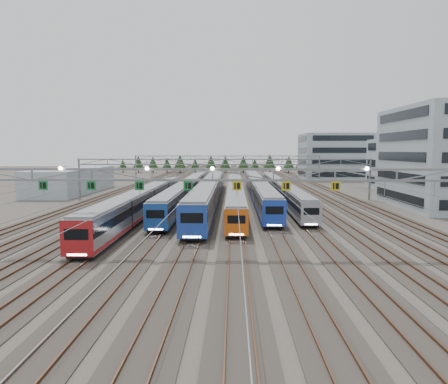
{
  "coord_description": "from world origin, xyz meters",
  "views": [
    {
      "loc": [
        1.91,
        -36.57,
        9.56
      ],
      "look_at": [
        0.56,
        21.04,
        3.5
      ],
      "focal_mm": 32.0,
      "sensor_mm": 36.0,
      "label": 1
    }
  ],
  "objects_px": {
    "train_b": "(189,188)",
    "gantry_near": "(212,177)",
    "train_e": "(258,188)",
    "gantry_far": "(227,161)",
    "train_d": "(235,193)",
    "depot_bldg_north": "(335,156)",
    "train_f": "(281,189)",
    "west_shed": "(73,180)",
    "train_a": "(145,200)",
    "train_c": "(211,190)",
    "depot_bldg_mid": "(406,165)",
    "gantry_mid": "(223,167)"
  },
  "relations": [
    {
      "from": "depot_bldg_north",
      "to": "west_shed",
      "type": "height_order",
      "value": "depot_bldg_north"
    },
    {
      "from": "train_f",
      "to": "gantry_near",
      "type": "distance_m",
      "value": 43.92
    },
    {
      "from": "gantry_mid",
      "to": "train_b",
      "type": "bearing_deg",
      "value": 168.72
    },
    {
      "from": "train_c",
      "to": "train_f",
      "type": "distance_m",
      "value": 14.52
    },
    {
      "from": "train_d",
      "to": "depot_bldg_mid",
      "type": "relative_size",
      "value": 3.72
    },
    {
      "from": "train_f",
      "to": "gantry_mid",
      "type": "height_order",
      "value": "gantry_mid"
    },
    {
      "from": "gantry_near",
      "to": "train_b",
      "type": "bearing_deg",
      "value": 99.18
    },
    {
      "from": "train_b",
      "to": "depot_bldg_mid",
      "type": "height_order",
      "value": "depot_bldg_mid"
    },
    {
      "from": "depot_bldg_north",
      "to": "train_b",
      "type": "bearing_deg",
      "value": -127.35
    },
    {
      "from": "train_b",
      "to": "gantry_far",
      "type": "relative_size",
      "value": 1.22
    },
    {
      "from": "depot_bldg_north",
      "to": "west_shed",
      "type": "xyz_separation_m",
      "value": [
        -70.39,
        -43.89,
        -4.75
      ]
    },
    {
      "from": "gantry_far",
      "to": "depot_bldg_mid",
      "type": "bearing_deg",
      "value": -29.12
    },
    {
      "from": "train_b",
      "to": "train_c",
      "type": "xyz_separation_m",
      "value": [
        4.5,
        -4.67,
        0.24
      ]
    },
    {
      "from": "train_f",
      "to": "west_shed",
      "type": "height_order",
      "value": "west_shed"
    },
    {
      "from": "train_c",
      "to": "depot_bldg_north",
      "type": "relative_size",
      "value": 3.08
    },
    {
      "from": "train_b",
      "to": "gantry_far",
      "type": "distance_m",
      "value": 44.38
    },
    {
      "from": "train_d",
      "to": "depot_bldg_north",
      "type": "distance_m",
      "value": 71.29
    },
    {
      "from": "train_b",
      "to": "gantry_near",
      "type": "xyz_separation_m",
      "value": [
        6.7,
        -41.46,
        5.03
      ]
    },
    {
      "from": "train_c",
      "to": "train_f",
      "type": "xyz_separation_m",
      "value": [
        13.5,
        5.33,
        -0.39
      ]
    },
    {
      "from": "train_b",
      "to": "gantry_near",
      "type": "distance_m",
      "value": 42.3
    },
    {
      "from": "train_b",
      "to": "train_d",
      "type": "bearing_deg",
      "value": -37.97
    },
    {
      "from": "gantry_near",
      "to": "gantry_far",
      "type": "height_order",
      "value": "gantry_near"
    },
    {
      "from": "gantry_near",
      "to": "train_e",
      "type": "bearing_deg",
      "value": 80.84
    },
    {
      "from": "train_f",
      "to": "depot_bldg_north",
      "type": "height_order",
      "value": "depot_bldg_north"
    },
    {
      "from": "train_f",
      "to": "gantry_far",
      "type": "bearing_deg",
      "value": 104.66
    },
    {
      "from": "train_c",
      "to": "train_e",
      "type": "relative_size",
      "value": 1.05
    },
    {
      "from": "gantry_mid",
      "to": "train_e",
      "type": "bearing_deg",
      "value": 16.94
    },
    {
      "from": "train_d",
      "to": "depot_bldg_north",
      "type": "xyz_separation_m",
      "value": [
        33.48,
        62.69,
        5.53
      ]
    },
    {
      "from": "gantry_near",
      "to": "gantry_mid",
      "type": "bearing_deg",
      "value": 89.93
    },
    {
      "from": "train_e",
      "to": "gantry_mid",
      "type": "height_order",
      "value": "gantry_mid"
    },
    {
      "from": "train_e",
      "to": "gantry_far",
      "type": "xyz_separation_m",
      "value": [
        -6.75,
        42.94,
        4.27
      ]
    },
    {
      "from": "gantry_near",
      "to": "gantry_mid",
      "type": "distance_m",
      "value": 40.12
    },
    {
      "from": "gantry_far",
      "to": "train_c",
      "type": "bearing_deg",
      "value": -92.67
    },
    {
      "from": "gantry_far",
      "to": "west_shed",
      "type": "bearing_deg",
      "value": -137.4
    },
    {
      "from": "train_c",
      "to": "depot_bldg_mid",
      "type": "xyz_separation_m",
      "value": [
        45.9,
        24.01,
        3.82
      ]
    },
    {
      "from": "train_f",
      "to": "depot_bldg_north",
      "type": "xyz_separation_m",
      "value": [
        24.48,
        55.01,
        5.56
      ]
    },
    {
      "from": "depot_bldg_mid",
      "to": "train_e",
      "type": "bearing_deg",
      "value": -153.21
    },
    {
      "from": "train_b",
      "to": "gantry_mid",
      "type": "xyz_separation_m",
      "value": [
        6.75,
        -1.35,
        4.33
      ]
    },
    {
      "from": "train_a",
      "to": "train_e",
      "type": "relative_size",
      "value": 0.81
    },
    {
      "from": "train_b",
      "to": "west_shed",
      "type": "relative_size",
      "value": 2.29
    },
    {
      "from": "train_a",
      "to": "train_c",
      "type": "distance_m",
      "value": 17.14
    },
    {
      "from": "gantry_far",
      "to": "gantry_mid",
      "type": "bearing_deg",
      "value": -90.0
    },
    {
      "from": "train_d",
      "to": "depot_bldg_north",
      "type": "height_order",
      "value": "depot_bldg_north"
    },
    {
      "from": "gantry_mid",
      "to": "depot_bldg_mid",
      "type": "height_order",
      "value": "depot_bldg_mid"
    },
    {
      "from": "gantry_far",
      "to": "depot_bldg_north",
      "type": "bearing_deg",
      "value": 18.59
    },
    {
      "from": "train_c",
      "to": "gantry_mid",
      "type": "xyz_separation_m",
      "value": [
        2.25,
        3.33,
        4.09
      ]
    },
    {
      "from": "depot_bldg_mid",
      "to": "west_shed",
      "type": "xyz_separation_m",
      "value": [
        -78.31,
        -7.56,
        -3.39
      ]
    },
    {
      "from": "gantry_far",
      "to": "west_shed",
      "type": "height_order",
      "value": "gantry_far"
    },
    {
      "from": "gantry_near",
      "to": "depot_bldg_north",
      "type": "distance_m",
      "value": 103.51
    },
    {
      "from": "train_c",
      "to": "gantry_far",
      "type": "distance_m",
      "value": 48.55
    }
  ]
}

